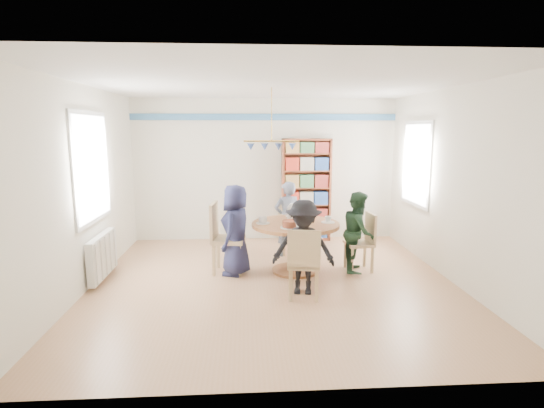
{
  "coord_description": "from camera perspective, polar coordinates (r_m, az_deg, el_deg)",
  "views": [
    {
      "loc": [
        -0.38,
        -5.63,
        2.1
      ],
      "look_at": [
        0.0,
        0.4,
        1.05
      ],
      "focal_mm": 28.0,
      "sensor_mm": 36.0,
      "label": 1
    }
  ],
  "objects": [
    {
      "name": "chair_far",
      "position": [
        7.38,
        2.5,
        -2.75
      ],
      "size": [
        0.43,
        0.43,
        0.89
      ],
      "color": "tan",
      "rests_on": "ground"
    },
    {
      "name": "radiator",
      "position": [
        6.51,
        -21.82,
        -6.46
      ],
      "size": [
        0.12,
        1.0,
        0.6
      ],
      "color": "silver",
      "rests_on": "ground"
    },
    {
      "name": "person_far",
      "position": [
        7.14,
        2.08,
        -2.0
      ],
      "size": [
        0.53,
        0.42,
        1.27
      ],
      "primitive_type": "imported",
      "rotation": [
        0.0,
        0.0,
        3.43
      ],
      "color": "gray",
      "rests_on": "ground"
    },
    {
      "name": "chair_right",
      "position": [
        6.57,
        12.24,
        -4.63
      ],
      "size": [
        0.42,
        0.42,
        0.88
      ],
      "color": "tan",
      "rests_on": "ground"
    },
    {
      "name": "person_near",
      "position": [
        5.5,
        4.23,
        -5.82
      ],
      "size": [
        0.87,
        0.6,
        1.24
      ],
      "primitive_type": "imported",
      "rotation": [
        0.0,
        0.0,
        -0.19
      ],
      "color": "black",
      "rests_on": "ground"
    },
    {
      "name": "person_right",
      "position": [
        6.49,
        11.54,
        -3.67
      ],
      "size": [
        0.59,
        0.69,
        1.21
      ],
      "primitive_type": "imported",
      "rotation": [
        0.0,
        0.0,
        1.32
      ],
      "color": "#19321E",
      "rests_on": "ground"
    },
    {
      "name": "chair_left",
      "position": [
        6.34,
        -6.68,
        -4.09
      ],
      "size": [
        0.52,
        0.52,
        1.05
      ],
      "color": "tan",
      "rests_on": "ground"
    },
    {
      "name": "ground",
      "position": [
        6.02,
        0.24,
        -10.55
      ],
      "size": [
        5.0,
        5.0,
        0.0
      ],
      "primitive_type": "plane",
      "color": "tan"
    },
    {
      "name": "bookshelf",
      "position": [
        8.14,
        4.6,
        1.77
      ],
      "size": [
        0.93,
        0.28,
        1.95
      ],
      "color": "brown",
      "rests_on": "ground"
    },
    {
      "name": "person_left",
      "position": [
        6.22,
        -4.88,
        -3.51
      ],
      "size": [
        0.6,
        0.75,
        1.33
      ],
      "primitive_type": "imported",
      "rotation": [
        0.0,
        0.0,
        -1.88
      ],
      "color": "#1C1F3E",
      "rests_on": "ground"
    },
    {
      "name": "chair_near",
      "position": [
        5.34,
        4.31,
        -7.58
      ],
      "size": [
        0.46,
        0.46,
        0.92
      ],
      "color": "tan",
      "rests_on": "ground"
    },
    {
      "name": "dining_table",
      "position": [
        6.33,
        3.17,
        -4.27
      ],
      "size": [
        1.3,
        1.3,
        0.75
      ],
      "color": "brown",
      "rests_on": "ground"
    },
    {
      "name": "tableware",
      "position": [
        6.3,
        2.93,
        -1.92
      ],
      "size": [
        1.17,
        1.17,
        0.31
      ],
      "color": "white",
      "rests_on": "dining_table"
    },
    {
      "name": "room_shell",
      "position": [
        6.52,
        -2.56,
        5.87
      ],
      "size": [
        5.0,
        5.0,
        5.0
      ],
      "color": "white",
      "rests_on": "ground"
    }
  ]
}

